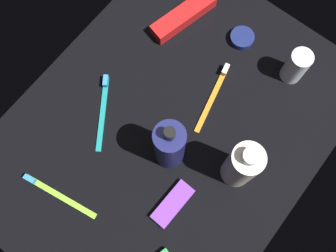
{
  "coord_description": "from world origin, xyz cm",
  "views": [
    {
      "loc": [
        -18.89,
        -14.83,
        86.02
      ],
      "look_at": [
        0.0,
        0.0,
        3.0
      ],
      "focal_mm": 41.96,
      "sensor_mm": 36.0,
      "label": 1
    }
  ],
  "objects_px": {
    "deodorant_stick": "(296,66)",
    "toothbrush_orange": "(214,94)",
    "snack_bar_purple": "(173,204)",
    "bodywash_bottle": "(242,165)",
    "toothpaste_box_red": "(183,16)",
    "cream_tin_left": "(243,39)",
    "lotion_bottle": "(169,146)",
    "toothbrush_teal": "(103,108)",
    "toothbrush_lime": "(56,194)"
  },
  "relations": [
    {
      "from": "deodorant_stick",
      "to": "toothbrush_orange",
      "type": "bearing_deg",
      "value": 143.71
    },
    {
      "from": "toothbrush_orange",
      "to": "snack_bar_purple",
      "type": "bearing_deg",
      "value": -162.95
    },
    {
      "from": "deodorant_stick",
      "to": "cream_tin_left",
      "type": "xyz_separation_m",
      "value": [
        0.0,
        0.14,
        -0.04
      ]
    },
    {
      "from": "toothpaste_box_red",
      "to": "cream_tin_left",
      "type": "xyz_separation_m",
      "value": [
        0.04,
        -0.15,
        -0.01
      ]
    },
    {
      "from": "lotion_bottle",
      "to": "deodorant_stick",
      "type": "xyz_separation_m",
      "value": [
        0.33,
        -0.11,
        -0.04
      ]
    },
    {
      "from": "bodywash_bottle",
      "to": "toothbrush_teal",
      "type": "xyz_separation_m",
      "value": [
        -0.07,
        0.33,
        -0.08
      ]
    },
    {
      "from": "toothbrush_orange",
      "to": "snack_bar_purple",
      "type": "height_order",
      "value": "toothbrush_orange"
    },
    {
      "from": "toothbrush_teal",
      "to": "snack_bar_purple",
      "type": "bearing_deg",
      "value": -105.43
    },
    {
      "from": "lotion_bottle",
      "to": "deodorant_stick",
      "type": "relative_size",
      "value": 2.0
    },
    {
      "from": "bodywash_bottle",
      "to": "deodorant_stick",
      "type": "relative_size",
      "value": 1.91
    },
    {
      "from": "snack_bar_purple",
      "to": "toothbrush_orange",
      "type": "bearing_deg",
      "value": 19.15
    },
    {
      "from": "toothpaste_box_red",
      "to": "toothbrush_lime",
      "type": "bearing_deg",
      "value": -161.54
    },
    {
      "from": "toothbrush_teal",
      "to": "snack_bar_purple",
      "type": "relative_size",
      "value": 1.49
    },
    {
      "from": "toothpaste_box_red",
      "to": "deodorant_stick",
      "type": "bearing_deg",
      "value": -68.88
    },
    {
      "from": "toothbrush_orange",
      "to": "toothbrush_teal",
      "type": "distance_m",
      "value": 0.26
    },
    {
      "from": "toothbrush_teal",
      "to": "cream_tin_left",
      "type": "distance_m",
      "value": 0.38
    },
    {
      "from": "bodywash_bottle",
      "to": "toothbrush_orange",
      "type": "distance_m",
      "value": 0.2
    },
    {
      "from": "toothbrush_lime",
      "to": "toothpaste_box_red",
      "type": "xyz_separation_m",
      "value": [
        0.51,
        0.04,
        0.01
      ]
    },
    {
      "from": "toothbrush_lime",
      "to": "toothpaste_box_red",
      "type": "bearing_deg",
      "value": 4.98
    },
    {
      "from": "cream_tin_left",
      "to": "deodorant_stick",
      "type": "bearing_deg",
      "value": -91.71
    },
    {
      "from": "bodywash_bottle",
      "to": "deodorant_stick",
      "type": "bearing_deg",
      "value": 6.97
    },
    {
      "from": "toothpaste_box_red",
      "to": "cream_tin_left",
      "type": "distance_m",
      "value": 0.16
    },
    {
      "from": "toothbrush_lime",
      "to": "toothbrush_teal",
      "type": "bearing_deg",
      "value": 12.52
    },
    {
      "from": "deodorant_stick",
      "to": "toothbrush_orange",
      "type": "relative_size",
      "value": 0.53
    },
    {
      "from": "toothbrush_orange",
      "to": "toothbrush_lime",
      "type": "distance_m",
      "value": 0.42
    },
    {
      "from": "bodywash_bottle",
      "to": "toothpaste_box_red",
      "type": "xyz_separation_m",
      "value": [
        0.23,
        0.32,
        -0.07
      ]
    },
    {
      "from": "lotion_bottle",
      "to": "toothbrush_lime",
      "type": "height_order",
      "value": "lotion_bottle"
    },
    {
      "from": "toothpaste_box_red",
      "to": "snack_bar_purple",
      "type": "bearing_deg",
      "value": -131.85
    },
    {
      "from": "cream_tin_left",
      "to": "toothbrush_teal",
      "type": "bearing_deg",
      "value": 156.13
    },
    {
      "from": "toothbrush_lime",
      "to": "toothbrush_orange",
      "type": "bearing_deg",
      "value": -18.55
    },
    {
      "from": "toothbrush_teal",
      "to": "toothpaste_box_red",
      "type": "distance_m",
      "value": 0.3
    },
    {
      "from": "lotion_bottle",
      "to": "toothbrush_lime",
      "type": "distance_m",
      "value": 0.27
    },
    {
      "from": "toothbrush_lime",
      "to": "toothpaste_box_red",
      "type": "distance_m",
      "value": 0.51
    },
    {
      "from": "bodywash_bottle",
      "to": "toothbrush_orange",
      "type": "bearing_deg",
      "value": 50.69
    },
    {
      "from": "lotion_bottle",
      "to": "toothbrush_teal",
      "type": "bearing_deg",
      "value": 93.34
    },
    {
      "from": "bodywash_bottle",
      "to": "snack_bar_purple",
      "type": "relative_size",
      "value": 1.74
    },
    {
      "from": "toothpaste_box_red",
      "to": "bodywash_bottle",
      "type": "bearing_deg",
      "value": -112.22
    },
    {
      "from": "lotion_bottle",
      "to": "cream_tin_left",
      "type": "height_order",
      "value": "lotion_bottle"
    },
    {
      "from": "lotion_bottle",
      "to": "bodywash_bottle",
      "type": "xyz_separation_m",
      "value": [
        0.06,
        -0.14,
        -0.0
      ]
    },
    {
      "from": "lotion_bottle",
      "to": "toothbrush_teal",
      "type": "height_order",
      "value": "lotion_bottle"
    },
    {
      "from": "toothbrush_orange",
      "to": "cream_tin_left",
      "type": "relative_size",
      "value": 3.05
    },
    {
      "from": "toothbrush_teal",
      "to": "toothbrush_lime",
      "type": "distance_m",
      "value": 0.22
    },
    {
      "from": "lotion_bottle",
      "to": "bodywash_bottle",
      "type": "bearing_deg",
      "value": -67.63
    },
    {
      "from": "toothbrush_orange",
      "to": "snack_bar_purple",
      "type": "relative_size",
      "value": 1.71
    },
    {
      "from": "deodorant_stick",
      "to": "toothbrush_lime",
      "type": "height_order",
      "value": "deodorant_stick"
    },
    {
      "from": "bodywash_bottle",
      "to": "deodorant_stick",
      "type": "xyz_separation_m",
      "value": [
        0.27,
        0.03,
        -0.04
      ]
    },
    {
      "from": "bodywash_bottle",
      "to": "snack_bar_purple",
      "type": "height_order",
      "value": "bodywash_bottle"
    },
    {
      "from": "toothbrush_orange",
      "to": "lotion_bottle",
      "type": "bearing_deg",
      "value": -178.27
    },
    {
      "from": "toothbrush_teal",
      "to": "snack_bar_purple",
      "type": "height_order",
      "value": "toothbrush_teal"
    },
    {
      "from": "toothbrush_lime",
      "to": "lotion_bottle",
      "type": "bearing_deg",
      "value": -32.06
    }
  ]
}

